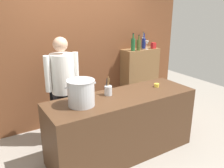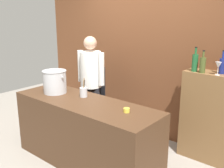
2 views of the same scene
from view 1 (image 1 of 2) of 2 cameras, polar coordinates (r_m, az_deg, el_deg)
name	(u,v)px [view 1 (image 1 of 2)]	position (r m, az deg, el deg)	size (l,w,h in m)	color
ground_plane	(122,152)	(3.63, 2.40, -16.27)	(8.00, 8.00, 0.00)	gray
brick_back_panel	(79,40)	(4.25, -8.12, 10.63)	(4.40, 0.10, 3.00)	brown
prep_counter	(122,125)	(3.39, 2.50, -10.01)	(2.12, 0.70, 0.90)	#472D1C
bar_cabinet	(139,79)	(4.89, 6.68, 1.21)	(0.76, 0.32, 1.25)	brown
chef	(63,84)	(3.54, -11.86, -0.05)	(0.53, 0.37, 1.66)	black
stockpot_large	(81,93)	(2.87, -7.52, -2.13)	(0.40, 0.34, 0.32)	#B7BABF
utensil_crock	(108,90)	(3.20, -0.93, -1.53)	(0.10, 0.10, 0.27)	#B7BABF
butter_jar	(157,85)	(3.61, 10.81, -0.28)	(0.07, 0.07, 0.05)	yellow
wine_bottle_green	(133,44)	(4.51, 5.15, 9.62)	(0.08, 0.08, 0.33)	#1E592D
wine_bottle_olive	(139,45)	(4.57, 6.50, 9.50)	(0.08, 0.08, 0.30)	#475123
wine_bottle_cobalt	(144,43)	(4.78, 7.74, 9.85)	(0.08, 0.08, 0.31)	navy
wine_bottle_clear	(143,42)	(4.90, 7.60, 10.11)	(0.07, 0.07, 0.32)	silver
wine_glass_short	(147,43)	(4.69, 8.49, 9.81)	(0.08, 0.08, 0.17)	silver
spice_tin_red	(153,46)	(4.83, 10.03, 9.21)	(0.08, 0.08, 0.12)	red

